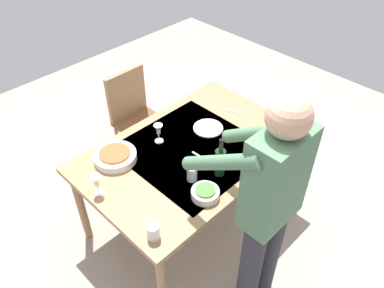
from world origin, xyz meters
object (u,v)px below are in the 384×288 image
(dining_table, at_px, (192,156))
(chair_near, at_px, (135,113))
(wine_glass_right, at_px, (158,130))
(dinner_plate_near, at_px, (208,128))
(water_cup_near_left, at_px, (153,232))
(water_cup_near_right, at_px, (281,134))
(wine_bottle, at_px, (220,161))
(side_bowl_salad, at_px, (205,193))
(person_server, at_px, (268,205))
(wine_glass_left, at_px, (96,181))
(serving_bowl_pasta, at_px, (115,156))
(water_cup_far_left, at_px, (192,173))

(dining_table, relative_size, chair_near, 1.76)
(wine_glass_right, bearing_deg, dinner_plate_near, 156.85)
(water_cup_near_left, relative_size, water_cup_near_right, 1.02)
(wine_bottle, xyz_separation_m, wine_glass_right, (0.06, -0.54, -0.01))
(wine_glass_right, height_order, side_bowl_salad, wine_glass_right)
(person_server, bearing_deg, dining_table, -103.99)
(chair_near, xyz_separation_m, wine_glass_left, (0.89, 0.78, 0.34))
(wine_glass_left, relative_size, side_bowl_salad, 0.84)
(chair_near, xyz_separation_m, serving_bowl_pasta, (0.63, 0.60, 0.26))
(wine_glass_right, xyz_separation_m, serving_bowl_pasta, (0.35, -0.07, -0.07))
(dining_table, bearing_deg, wine_glass_left, -9.96)
(wine_bottle, relative_size, serving_bowl_pasta, 0.99)
(person_server, xyz_separation_m, side_bowl_salad, (0.07, -0.41, -0.17))
(water_cup_near_right, height_order, serving_bowl_pasta, water_cup_near_right)
(person_server, relative_size, serving_bowl_pasta, 5.63)
(wine_bottle, relative_size, wine_glass_right, 1.96)
(person_server, xyz_separation_m, wine_glass_left, (0.52, -0.91, -0.10))
(person_server, height_order, water_cup_far_left, person_server)
(water_cup_near_left, xyz_separation_m, dinner_plate_near, (-0.95, -0.46, -0.05))
(chair_near, bearing_deg, wine_glass_right, 67.32)
(chair_near, xyz_separation_m, water_cup_far_left, (0.39, 1.12, 0.29))
(wine_bottle, height_order, water_cup_far_left, wine_bottle)
(water_cup_near_left, bearing_deg, dinner_plate_near, -154.17)
(chair_near, height_order, person_server, person_server)
(water_cup_near_right, xyz_separation_m, serving_bowl_pasta, (1.00, -0.69, -0.02))
(wine_glass_right, height_order, water_cup_far_left, wine_glass_right)
(wine_glass_right, distance_m, water_cup_near_left, 0.86)
(water_cup_far_left, bearing_deg, dining_table, -135.17)
(dining_table, xyz_separation_m, wine_glass_left, (0.72, -0.13, 0.17))
(dining_table, distance_m, chair_near, 0.94)
(dinner_plate_near, bearing_deg, person_server, 62.38)
(chair_near, height_order, wine_bottle, wine_bottle)
(serving_bowl_pasta, height_order, side_bowl_salad, same)
(dining_table, bearing_deg, wine_bottle, 81.68)
(wine_bottle, distance_m, dinner_plate_near, 0.50)
(dining_table, xyz_separation_m, water_cup_near_left, (0.70, 0.38, 0.12))
(wine_glass_left, height_order, water_cup_near_right, wine_glass_left)
(person_server, xyz_separation_m, serving_bowl_pasta, (0.26, -1.09, -0.17))
(wine_glass_left, height_order, dinner_plate_near, wine_glass_left)
(chair_near, bearing_deg, water_cup_near_right, 105.90)
(wine_bottle, xyz_separation_m, serving_bowl_pasta, (0.41, -0.61, -0.08))
(side_bowl_salad, bearing_deg, wine_glass_left, -47.96)
(water_cup_far_left, height_order, dinner_plate_near, water_cup_far_left)
(wine_glass_left, height_order, serving_bowl_pasta, wine_glass_left)
(water_cup_near_left, height_order, water_cup_far_left, water_cup_far_left)
(person_server, bearing_deg, wine_bottle, -107.44)
(wine_glass_right, bearing_deg, wine_bottle, 96.67)
(chair_near, relative_size, dinner_plate_near, 3.96)
(water_cup_near_left, relative_size, side_bowl_salad, 0.58)
(dining_table, height_order, water_cup_near_right, water_cup_near_right)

